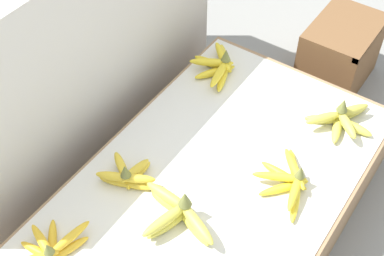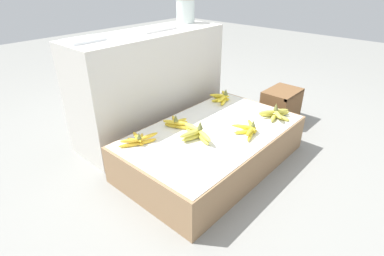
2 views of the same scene
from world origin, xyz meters
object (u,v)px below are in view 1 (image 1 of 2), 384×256
at_px(banana_bunch_back_right, 219,65).
at_px(banana_bunch_middle_midleft, 178,214).
at_px(banana_bunch_front_midright, 290,180).
at_px(banana_bunch_front_right, 342,119).
at_px(banana_bunch_back_left, 48,250).
at_px(wooden_crate, 340,53).
at_px(banana_bunch_back_midleft, 128,175).

bearing_deg(banana_bunch_back_right, banana_bunch_middle_midleft, -157.64).
relative_size(banana_bunch_front_midright, banana_bunch_front_right, 1.06).
relative_size(banana_bunch_front_midright, banana_bunch_back_right, 0.98).
distance_m(banana_bunch_front_midright, banana_bunch_back_right, 0.53).
bearing_deg(banana_bunch_front_midright, banana_bunch_back_right, 55.09).
xyz_separation_m(banana_bunch_front_midright, banana_bunch_front_right, (0.31, -0.02, 0.01)).
xyz_separation_m(banana_bunch_front_midright, banana_bunch_middle_midleft, (-0.28, 0.20, 0.01)).
relative_size(banana_bunch_back_left, banana_bunch_back_right, 0.98).
xyz_separation_m(wooden_crate, banana_bunch_back_left, (-1.34, 0.25, 0.14)).
xyz_separation_m(banana_bunch_front_right, banana_bunch_back_right, (-0.00, 0.46, -0.00)).
bearing_deg(banana_bunch_back_left, banana_bunch_back_midleft, -3.89).
bearing_deg(banana_bunch_front_right, banana_bunch_back_right, 90.05).
bearing_deg(banana_bunch_front_right, banana_bunch_back_left, 152.95).
bearing_deg(banana_bunch_back_midleft, banana_bunch_front_right, -36.97).
distance_m(banana_bunch_front_midright, banana_bunch_middle_midleft, 0.34).
height_order(banana_bunch_front_right, banana_bunch_back_left, banana_bunch_front_right).
distance_m(wooden_crate, banana_bunch_front_midright, 0.81).
height_order(banana_bunch_front_right, banana_bunch_middle_midleft, banana_bunch_middle_midleft).
bearing_deg(banana_bunch_middle_midleft, banana_bunch_back_left, 141.37).
relative_size(wooden_crate, banana_bunch_back_left, 1.35).
relative_size(wooden_crate, banana_bunch_front_right, 1.43).
height_order(wooden_crate, banana_bunch_back_right, banana_bunch_back_right).
relative_size(wooden_crate, banana_bunch_back_midleft, 1.82).
bearing_deg(banana_bunch_back_left, wooden_crate, -10.79).
bearing_deg(wooden_crate, banana_bunch_back_midleft, 167.23).
xyz_separation_m(banana_bunch_back_left, banana_bunch_back_midleft, (0.30, -0.02, 0.00)).
distance_m(banana_bunch_middle_midleft, banana_bunch_back_left, 0.35).
relative_size(banana_bunch_front_midright, banana_bunch_back_left, 1.00).
bearing_deg(banana_bunch_back_right, banana_bunch_front_midright, -124.91).
distance_m(banana_bunch_front_right, banana_bunch_middle_midleft, 0.63).
xyz_separation_m(wooden_crate, banana_bunch_back_right, (-0.48, 0.28, 0.14)).
relative_size(banana_bunch_back_midleft, banana_bunch_back_right, 0.72).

